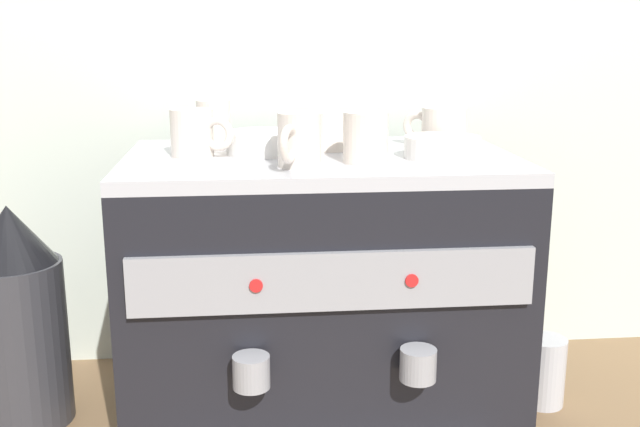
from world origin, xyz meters
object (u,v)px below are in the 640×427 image
ceramic_cup_4 (213,123)px  milk_pitcher (544,371)px  ceramic_cup_0 (366,137)px  ceramic_cup_2 (442,127)px  ceramic_bowl_0 (442,148)px  espresso_machine (320,294)px  coffee_grinder (17,319)px  ceramic_cup_3 (194,133)px  ceramic_cup_1 (328,131)px  ceramic_cup_5 (298,140)px  ceramic_bowl_1 (263,143)px

ceramic_cup_4 → milk_pitcher: bearing=-10.3°
ceramic_cup_0 → ceramic_cup_2: size_ratio=1.00×
ceramic_cup_0 → ceramic_bowl_0: (0.13, 0.02, -0.02)m
espresso_machine → coffee_grinder: (-0.54, 0.05, -0.05)m
espresso_machine → ceramic_cup_3: bearing=177.1°
espresso_machine → coffee_grinder: size_ratio=1.62×
espresso_machine → ceramic_cup_1: (0.02, 0.06, 0.29)m
coffee_grinder → ceramic_cup_5: bearing=-18.3°
ceramic_bowl_1 → milk_pitcher: bearing=-0.7°
ceramic_bowl_0 → coffee_grinder: bearing=172.1°
espresso_machine → ceramic_bowl_0: (0.20, -0.05, 0.27)m
ceramic_bowl_0 → espresso_machine: bearing=166.2°
ceramic_cup_5 → coffee_grinder: ceramic_cup_5 is taller
espresso_machine → ceramic_cup_0: bearing=-47.6°
espresso_machine → ceramic_bowl_0: 0.34m
ceramic_bowl_0 → milk_pitcher: size_ratio=0.94×
ceramic_cup_2 → ceramic_bowl_0: (-0.03, -0.12, -0.02)m
coffee_grinder → ceramic_cup_3: bearing=-7.5°
ceramic_bowl_0 → ceramic_cup_5: bearing=-165.9°
ceramic_bowl_0 → milk_pitcher: (0.24, 0.07, -0.45)m
ceramic_cup_4 → ceramic_bowl_0: ceramic_cup_4 is taller
ceramic_bowl_1 → ceramic_cup_4: bearing=130.2°
ceramic_bowl_0 → ceramic_bowl_1: (-0.30, 0.08, 0.00)m
ceramic_cup_0 → ceramic_cup_5: size_ratio=1.01×
ceramic_cup_0 → ceramic_cup_5: 0.12m
ceramic_cup_2 → ceramic_cup_1: bearing=-177.3°
ceramic_cup_2 → ceramic_cup_5: size_ratio=1.01×
ceramic_cup_3 → espresso_machine: bearing=-2.9°
ceramic_cup_5 → milk_pitcher: size_ratio=0.81×
ceramic_bowl_0 → ceramic_bowl_1: 0.31m
ceramic_cup_3 → ceramic_cup_1: bearing=11.3°
espresso_machine → ceramic_bowl_0: ceramic_bowl_0 is taller
ceramic_bowl_0 → ceramic_cup_4: bearing=154.6°
ceramic_bowl_1 → coffee_grinder: 0.55m
espresso_machine → milk_pitcher: 0.47m
ceramic_cup_2 → ceramic_cup_4: bearing=170.8°
ceramic_bowl_0 → ceramic_cup_1: bearing=149.6°
ceramic_cup_2 → ceramic_cup_5: ceramic_cup_5 is taller
espresso_machine → ceramic_bowl_1: ceramic_bowl_1 is taller
ceramic_cup_2 → coffee_grinder: 0.84m
ceramic_cup_4 → ceramic_bowl_0: bearing=-25.4°
espresso_machine → ceramic_cup_4: bearing=144.4°
ceramic_cup_2 → ceramic_bowl_0: ceramic_cup_2 is taller
ceramic_cup_1 → ceramic_cup_2: size_ratio=0.92×
espresso_machine → ceramic_bowl_1: size_ratio=5.22×
ceramic_cup_1 → ceramic_bowl_1: 0.12m
ceramic_cup_2 → ceramic_bowl_1: size_ratio=0.86×
ceramic_cup_2 → ceramic_cup_0: bearing=-138.8°
ceramic_cup_4 → ceramic_cup_2: bearing=-9.2°
ceramic_cup_3 → milk_pitcher: (0.65, 0.01, -0.47)m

